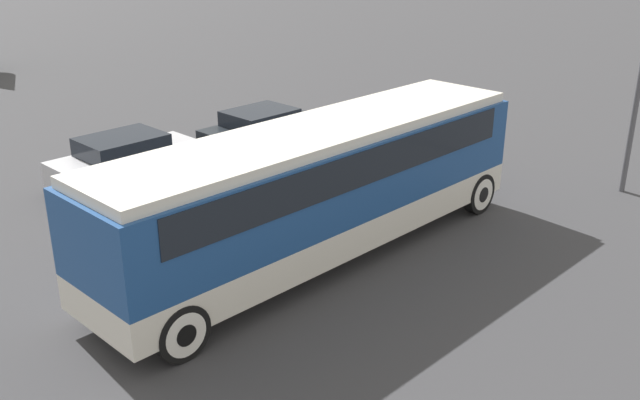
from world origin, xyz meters
name	(u,v)px	position (x,y,z in m)	size (l,w,h in m)	color
ground_plane	(320,256)	(0.00, 0.00, 0.00)	(120.00, 120.00, 0.00)	#38383A
tour_bus	(323,179)	(0.10, 0.00, 1.87)	(11.33, 2.61, 3.10)	silver
parked_car_near	(127,159)	(-0.45, 7.42, 0.72)	(4.41, 1.97, 1.45)	#BCBCC1
parked_car_mid	(263,130)	(4.35, 6.91, 0.71)	(4.17, 1.96, 1.42)	black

